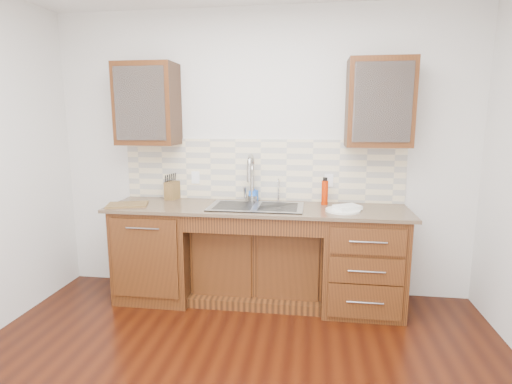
# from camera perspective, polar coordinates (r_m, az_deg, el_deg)

# --- Properties ---
(wall_back) EXTENTS (4.00, 0.10, 2.70)m
(wall_back) POSITION_cam_1_polar(r_m,az_deg,el_deg) (3.90, 0.82, 5.39)
(wall_back) COLOR silver
(wall_back) RESTS_ON ground
(base_cabinet_left) EXTENTS (0.70, 0.62, 0.88)m
(base_cabinet_left) POSITION_cam_1_polar(r_m,az_deg,el_deg) (3.98, -13.72, -8.21)
(base_cabinet_left) COLOR #593014
(base_cabinet_left) RESTS_ON ground
(base_cabinet_center) EXTENTS (1.20, 0.44, 0.70)m
(base_cabinet_center) POSITION_cam_1_polar(r_m,az_deg,el_deg) (3.86, 0.27, -9.91)
(base_cabinet_center) COLOR #593014
(base_cabinet_center) RESTS_ON ground
(base_cabinet_right) EXTENTS (0.70, 0.62, 0.88)m
(base_cabinet_right) POSITION_cam_1_polar(r_m,az_deg,el_deg) (3.75, 14.84, -9.48)
(base_cabinet_right) COLOR #593014
(base_cabinet_right) RESTS_ON ground
(countertop) EXTENTS (2.70, 0.65, 0.03)m
(countertop) POSITION_cam_1_polar(r_m,az_deg,el_deg) (3.61, 0.06, -2.35)
(countertop) COLOR #84705B
(countertop) RESTS_ON base_cabinet_left
(backsplash) EXTENTS (2.70, 0.02, 0.59)m
(backsplash) POSITION_cam_1_polar(r_m,az_deg,el_deg) (3.86, 0.70, 3.17)
(backsplash) COLOR beige
(backsplash) RESTS_ON wall_back
(sink) EXTENTS (0.84, 0.46, 0.19)m
(sink) POSITION_cam_1_polar(r_m,az_deg,el_deg) (3.61, 0.02, -3.49)
(sink) COLOR #9E9EA5
(sink) RESTS_ON countertop
(faucet) EXTENTS (0.04, 0.04, 0.40)m
(faucet) POSITION_cam_1_polar(r_m,az_deg,el_deg) (3.79, -0.54, 1.57)
(faucet) COLOR #999993
(faucet) RESTS_ON countertop
(filter_tap) EXTENTS (0.02, 0.02, 0.24)m
(filter_tap) POSITION_cam_1_polar(r_m,az_deg,el_deg) (3.78, 3.23, 0.31)
(filter_tap) COLOR #999993
(filter_tap) RESTS_ON countertop
(upper_cabinet_left) EXTENTS (0.55, 0.34, 0.75)m
(upper_cabinet_left) POSITION_cam_1_polar(r_m,az_deg,el_deg) (3.95, -15.22, 11.99)
(upper_cabinet_left) COLOR #593014
(upper_cabinet_left) RESTS_ON wall_back
(upper_cabinet_right) EXTENTS (0.55, 0.34, 0.75)m
(upper_cabinet_right) POSITION_cam_1_polar(r_m,az_deg,el_deg) (3.68, 17.19, 12.03)
(upper_cabinet_right) COLOR #593014
(upper_cabinet_right) RESTS_ON wall_back
(outlet_left) EXTENTS (0.08, 0.01, 0.12)m
(outlet_left) POSITION_cam_1_polar(r_m,az_deg,el_deg) (3.99, -8.62, 2.06)
(outlet_left) COLOR white
(outlet_left) RESTS_ON backsplash
(outlet_right) EXTENTS (0.08, 0.01, 0.12)m
(outlet_right) POSITION_cam_1_polar(r_m,az_deg,el_deg) (3.83, 10.36, 1.66)
(outlet_right) COLOR white
(outlet_right) RESTS_ON backsplash
(soap_bottle) EXTENTS (0.09, 0.09, 0.16)m
(soap_bottle) POSITION_cam_1_polar(r_m,az_deg,el_deg) (3.82, -0.36, -0.18)
(soap_bottle) COLOR blue
(soap_bottle) RESTS_ON countertop
(water_bottle) EXTENTS (0.07, 0.07, 0.22)m
(water_bottle) POSITION_cam_1_polar(r_m,az_deg,el_deg) (3.73, 9.79, -0.10)
(water_bottle) COLOR #B22100
(water_bottle) RESTS_ON countertop
(plate) EXTENTS (0.39, 0.39, 0.02)m
(plate) POSITION_cam_1_polar(r_m,az_deg,el_deg) (3.51, 12.30, -2.56)
(plate) COLOR white
(plate) RESTS_ON countertop
(dish_towel) EXTENTS (0.26, 0.24, 0.03)m
(dish_towel) POSITION_cam_1_polar(r_m,az_deg,el_deg) (3.53, 12.93, -2.14)
(dish_towel) COLOR white
(dish_towel) RESTS_ON plate
(knife_block) EXTENTS (0.12, 0.17, 0.17)m
(knife_block) POSITION_cam_1_polar(r_m,az_deg,el_deg) (4.02, -11.89, 0.24)
(knife_block) COLOR #A06C3A
(knife_block) RESTS_ON countertop
(cutting_board) EXTENTS (0.41, 0.34, 0.02)m
(cutting_board) POSITION_cam_1_polar(r_m,az_deg,el_deg) (3.84, -17.90, -1.73)
(cutting_board) COLOR #A26923
(cutting_board) RESTS_ON countertop
(cup_left_a) EXTENTS (0.16, 0.16, 0.09)m
(cup_left_a) POSITION_cam_1_polar(r_m,az_deg,el_deg) (3.99, -16.45, 11.15)
(cup_left_a) COLOR white
(cup_left_a) RESTS_ON upper_cabinet_left
(cup_left_b) EXTENTS (0.13, 0.13, 0.10)m
(cup_left_b) POSITION_cam_1_polar(r_m,az_deg,el_deg) (3.92, -13.98, 11.35)
(cup_left_b) COLOR white
(cup_left_b) RESTS_ON upper_cabinet_left
(cup_right_a) EXTENTS (0.14, 0.14, 0.10)m
(cup_right_a) POSITION_cam_1_polar(r_m,az_deg,el_deg) (3.67, 15.83, 11.35)
(cup_right_a) COLOR white
(cup_right_a) RESTS_ON upper_cabinet_right
(cup_right_b) EXTENTS (0.11, 0.11, 0.09)m
(cup_right_b) POSITION_cam_1_polar(r_m,az_deg,el_deg) (3.69, 18.23, 11.10)
(cup_right_b) COLOR silver
(cup_right_b) RESTS_ON upper_cabinet_right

